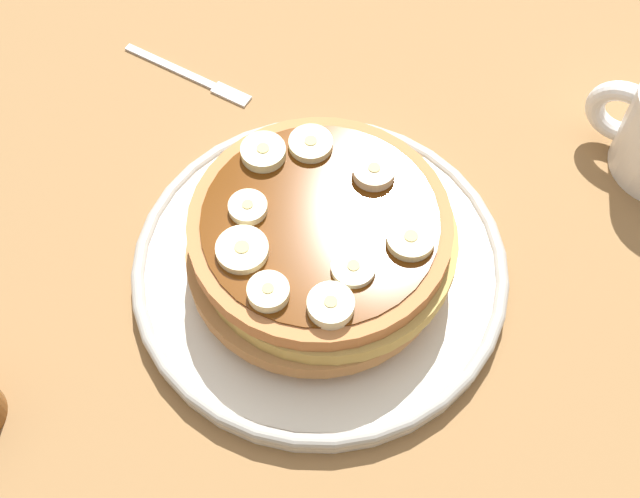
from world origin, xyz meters
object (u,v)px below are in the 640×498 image
(banana_slice_4, at_px, (374,172))
(banana_slice_6, at_px, (410,239))
(banana_slice_1, at_px, (248,208))
(banana_slice_3, at_px, (311,144))
(banana_slice_7, at_px, (331,305))
(banana_slice_2, at_px, (270,293))
(plate, at_px, (320,268))
(fork, at_px, (194,76))
(banana_slice_5, at_px, (242,250))
(pancake_stack, at_px, (324,245))
(banana_slice_0, at_px, (353,268))
(banana_slice_8, at_px, (263,153))

(banana_slice_4, xyz_separation_m, banana_slice_6, (-0.05, 0.04, -0.00))
(banana_slice_1, bearing_deg, banana_slice_4, -131.41)
(banana_slice_3, height_order, banana_slice_7, banana_slice_7)
(banana_slice_2, bearing_deg, banana_slice_7, -163.43)
(plate, bearing_deg, fork, -31.16)
(banana_slice_3, distance_m, banana_slice_6, 0.11)
(banana_slice_1, height_order, banana_slice_5, same)
(pancake_stack, relative_size, banana_slice_1, 7.23)
(fork, bearing_deg, plate, 148.84)
(banana_slice_7, height_order, fork, banana_slice_7)
(plate, distance_m, banana_slice_6, 0.09)
(banana_slice_0, distance_m, banana_slice_2, 0.06)
(banana_slice_1, xyz_separation_m, banana_slice_8, (0.02, -0.05, 0.00))
(banana_slice_2, relative_size, banana_slice_6, 0.84)
(banana_slice_1, relative_size, banana_slice_7, 0.88)
(banana_slice_6, bearing_deg, banana_slice_7, 72.64)
(banana_slice_2, bearing_deg, pancake_stack, -91.99)
(banana_slice_3, xyz_separation_m, banana_slice_6, (-0.10, 0.04, 0.00))
(pancake_stack, bearing_deg, banana_slice_2, 88.01)
(banana_slice_5, bearing_deg, banana_slice_2, 150.24)
(banana_slice_0, distance_m, banana_slice_3, 0.11)
(plate, height_order, banana_slice_6, banana_slice_6)
(plate, distance_m, banana_slice_2, 0.10)
(plate, bearing_deg, pancake_stack, 171.99)
(banana_slice_3, height_order, banana_slice_6, same)
(banana_slice_1, bearing_deg, fork, -42.45)
(banana_slice_3, bearing_deg, banana_slice_8, 43.46)
(pancake_stack, xyz_separation_m, banana_slice_1, (0.05, 0.02, 0.03))
(banana_slice_2, height_order, banana_slice_8, same)
(banana_slice_3, height_order, banana_slice_5, same)
(banana_slice_4, bearing_deg, banana_slice_6, 141.93)
(banana_slice_0, bearing_deg, banana_slice_3, -44.74)
(banana_slice_2, bearing_deg, banana_slice_3, -72.28)
(plate, relative_size, fork, 2.16)
(banana_slice_0, relative_size, banana_slice_3, 0.93)
(banana_slice_3, bearing_deg, banana_slice_7, 125.56)
(banana_slice_5, bearing_deg, fork, -45.54)
(banana_slice_2, xyz_separation_m, banana_slice_5, (0.03, -0.02, -0.00))
(banana_slice_1, height_order, banana_slice_3, same)
(banana_slice_0, bearing_deg, banana_slice_7, 91.78)
(banana_slice_0, bearing_deg, banana_slice_6, -121.16)
(plate, distance_m, banana_slice_3, 0.09)
(banana_slice_2, bearing_deg, banana_slice_6, -126.58)
(banana_slice_2, bearing_deg, banana_slice_0, -130.74)
(banana_slice_7, xyz_separation_m, fork, (0.23, -0.17, -0.08))
(pancake_stack, relative_size, banana_slice_3, 6.11)
(banana_slice_3, distance_m, banana_slice_8, 0.03)
(banana_slice_3, xyz_separation_m, banana_slice_5, (-0.00, 0.10, 0.00))
(banana_slice_3, relative_size, banana_slice_4, 1.05)
(banana_slice_7, bearing_deg, banana_slice_8, -39.23)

